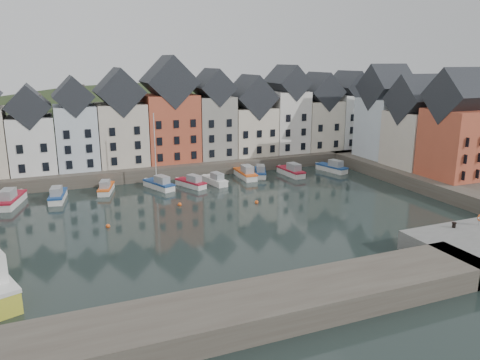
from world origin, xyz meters
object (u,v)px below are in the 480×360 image
boat_a (11,200)px  mooring_bollard (454,225)px  boat_d (159,184)px  life_ring_post (480,218)px

boat_a → mooring_bollard: 55.08m
boat_d → life_ring_post: (26.51, -34.39, 2.11)m
boat_d → boat_a: bearing=160.4°
boat_d → life_ring_post: size_ratio=8.92×
boat_d → life_ring_post: boat_d is taller
mooring_bollard → boat_a: bearing=142.9°
mooring_bollard → life_ring_post: (3.02, -0.54, 0.55)m
life_ring_post → boat_d: bearing=127.6°
boat_d → life_ring_post: bearing=-73.7°
boat_d → mooring_bollard: (23.49, -33.85, 1.56)m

